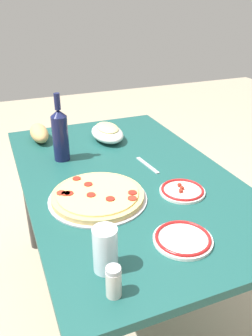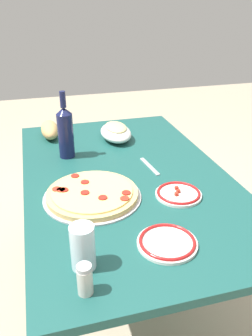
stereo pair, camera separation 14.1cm
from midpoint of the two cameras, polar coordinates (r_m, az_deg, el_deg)
ground_plane at (r=1.89m, az=-2.29°, el=-21.23°), size 8.00×8.00×0.00m
dining_table at (r=1.49m, az=-2.73°, el=-5.32°), size 1.35×0.82×0.74m
pepperoni_pizza at (r=1.26m, az=-7.91°, el=-4.69°), size 0.36×0.36×0.03m
baked_pasta_dish at (r=1.76m, az=-5.42°, el=5.88°), size 0.24×0.15×0.08m
wine_bottle at (r=1.55m, az=-13.41°, el=5.43°), size 0.07×0.07×0.30m
water_glass at (r=0.94m, az=-7.85°, el=-13.35°), size 0.07×0.07×0.13m
side_plate_near at (r=1.07m, az=5.60°, el=-11.67°), size 0.18×0.18×0.02m
side_plate_far at (r=1.30m, az=6.23°, el=-3.80°), size 0.17×0.17×0.02m
bread_loaf at (r=1.82m, az=-16.33°, el=5.53°), size 0.21×0.09×0.08m
spice_shaker at (r=0.89m, az=-6.85°, el=-18.32°), size 0.04×0.04×0.09m
fork_right at (r=1.50m, az=0.88°, el=0.40°), size 0.17×0.03×0.00m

